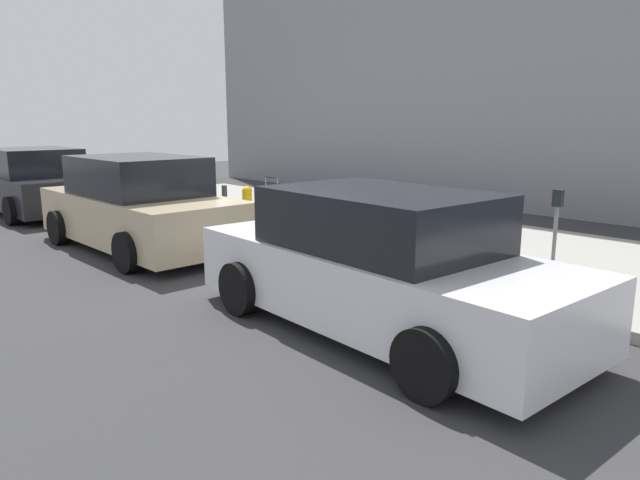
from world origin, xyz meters
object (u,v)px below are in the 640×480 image
object	(u,v)px
suitcase_teal_3	(391,235)
suitcase_navy_7	(304,217)
parked_car_beige_1	(139,206)
parked_car_charcoal_2	(35,183)
bollard_post	(225,204)
parking_meter	(556,224)
suitcase_black_5	(349,225)
suitcase_silver_8	(290,216)
suitcase_olive_9	(272,212)
suitcase_maroon_4	(368,229)
suitcase_silver_1	(437,245)
suitcase_navy_0	(468,247)
parked_car_white_0	(379,266)
suitcase_olive_2	(415,242)
suitcase_red_6	(328,225)
fire_hydrant	(247,205)

from	to	relation	value
suitcase_teal_3	suitcase_navy_7	xyz separation A→B (m)	(2.07, 0.02, 0.03)
parked_car_beige_1	parked_car_charcoal_2	xyz separation A→B (m)	(5.57, 0.00, -0.02)
bollard_post	parking_meter	bearing A→B (deg)	-176.75
suitcase_black_5	suitcase_silver_8	xyz separation A→B (m)	(1.48, 0.09, -0.00)
suitcase_teal_3	suitcase_olive_9	xyz separation A→B (m)	(3.03, 0.00, 0.01)
suitcase_maroon_4	suitcase_navy_7	size ratio (longest dim) A/B	1.30
parking_meter	suitcase_silver_1	bearing A→B (deg)	11.57
suitcase_silver_1	suitcase_teal_3	bearing A→B (deg)	-1.46
suitcase_navy_7	parked_car_beige_1	bearing A→B (deg)	52.72
suitcase_navy_0	suitcase_silver_8	bearing A→B (deg)	-0.21
suitcase_black_5	parked_car_white_0	size ratio (longest dim) A/B	0.16
suitcase_olive_2	suitcase_silver_8	world-z (taller)	suitcase_olive_2
parking_meter	parked_car_beige_1	xyz separation A→B (m)	(6.37, 2.67, -0.19)
suitcase_olive_9	suitcase_navy_7	bearing A→B (deg)	178.96
suitcase_silver_8	parked_car_beige_1	xyz separation A→B (m)	(1.33, 2.40, 0.29)
suitcase_silver_1	suitcase_olive_9	distance (m)	3.94
suitcase_olive_2	suitcase_silver_1	bearing A→B (deg)	175.67
suitcase_silver_1	parked_car_beige_1	distance (m)	5.31
suitcase_silver_1	parking_meter	xyz separation A→B (m)	(-1.61, -0.33, 0.49)
suitcase_olive_9	suitcase_red_6	bearing A→B (deg)	-174.68
suitcase_silver_8	fire_hydrant	bearing A→B (deg)	-0.80
suitcase_red_6	parked_car_charcoal_2	distance (m)	8.25
suitcase_olive_9	fire_hydrant	world-z (taller)	suitcase_olive_9
suitcase_navy_7	suitcase_silver_8	xyz separation A→B (m)	(0.46, -0.06, -0.04)
suitcase_olive_2	suitcase_olive_9	distance (m)	3.50
suitcase_olive_2	suitcase_olive_9	bearing A→B (deg)	0.19
suitcase_teal_3	parked_car_charcoal_2	world-z (taller)	parked_car_charcoal_2
suitcase_black_5	fire_hydrant	xyz separation A→B (m)	(2.87, 0.07, 0.07)
suitcase_olive_9	suitcase_silver_1	bearing A→B (deg)	179.69
suitcase_silver_8	parked_car_beige_1	bearing A→B (deg)	61.04
suitcase_olive_2	bollard_post	size ratio (longest dim) A/B	1.18
suitcase_silver_1	suitcase_black_5	bearing A→B (deg)	-4.26
suitcase_navy_7	parked_car_beige_1	distance (m)	2.95
suitcase_black_5	parked_car_white_0	xyz separation A→B (m)	(-2.84, 2.48, 0.24)
suitcase_teal_3	suitcase_black_5	bearing A→B (deg)	-6.69
suitcase_black_5	suitcase_red_6	distance (m)	0.53
parked_car_beige_1	suitcase_maroon_4	bearing A→B (deg)	-144.31
suitcase_navy_7	parked_car_charcoal_2	size ratio (longest dim) A/B	0.19
suitcase_silver_1	suitcase_silver_8	distance (m)	3.44
suitcase_silver_1	suitcase_navy_7	world-z (taller)	suitcase_silver_1
suitcase_maroon_4	parking_meter	xyz separation A→B (m)	(-3.04, -0.27, 0.45)
suitcase_red_6	parked_car_charcoal_2	size ratio (longest dim) A/B	0.14
suitcase_silver_1	suitcase_black_5	xyz separation A→B (m)	(1.96, -0.15, 0.02)
suitcase_silver_1	suitcase_olive_9	bearing A→B (deg)	-0.31
fire_hydrant	parking_meter	bearing A→B (deg)	-177.77
suitcase_olive_2	suitcase_navy_7	world-z (taller)	suitcase_olive_2
suitcase_teal_3	suitcase_olive_9	bearing A→B (deg)	0.03
suitcase_silver_1	parked_car_white_0	xyz separation A→B (m)	(-0.89, 2.34, 0.26)
suitcase_navy_0	bollard_post	distance (m)	5.93
suitcase_teal_3	suitcase_silver_1	bearing A→B (deg)	178.54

